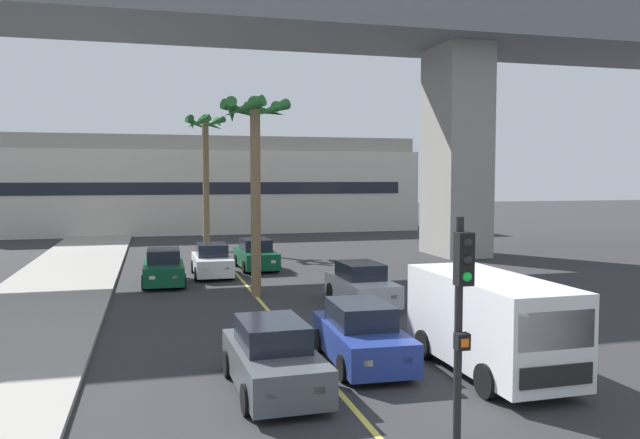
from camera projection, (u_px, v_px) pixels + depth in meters
name	position (u px, v px, depth m)	size (l,w,h in m)	color
lane_stripe_center	(256.00, 296.00, 25.35)	(0.14, 56.00, 0.01)	#DBCC4C
bridge_overpass	(246.00, 21.00, 34.92)	(77.87, 8.00, 16.80)	slate
pier_building_backdrop	(199.00, 185.00, 55.55)	(37.90, 8.04, 8.19)	beige
car_queue_front	(164.00, 268.00, 28.21)	(1.88, 4.12, 1.56)	#0C4728
car_queue_second	(212.00, 261.00, 30.59)	(1.84, 4.10, 1.56)	white
car_queue_third	(273.00, 359.00, 14.16)	(1.94, 4.15, 1.56)	#4C5156
car_queue_fourth	(256.00, 255.00, 32.89)	(1.94, 4.15, 1.56)	#0C4728
car_queue_fifth	(361.00, 336.00, 16.21)	(1.95, 4.16, 1.56)	navy
car_queue_sixth	(361.00, 285.00, 23.76)	(1.88, 4.12, 1.56)	#B7BABF
delivery_van	(489.00, 321.00, 15.36)	(2.23, 5.28, 2.36)	white
traffic_light_median_near	(461.00, 319.00, 9.18)	(0.24, 0.37, 4.20)	black
palm_tree_near_median	(255.00, 141.00, 25.02)	(2.83, 2.91, 7.95)	brown
palm_tree_mid_median	(205.00, 148.00, 41.51)	(2.70, 2.79, 8.87)	brown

